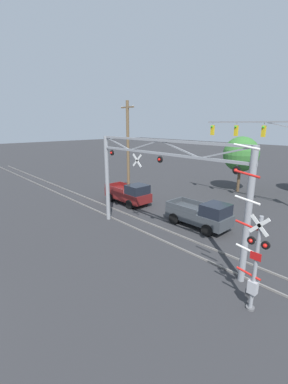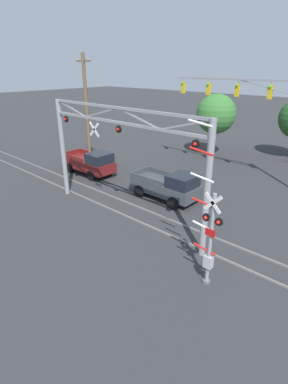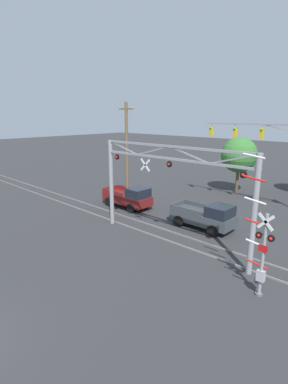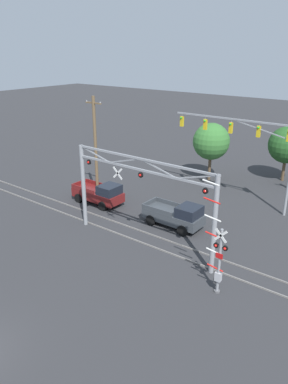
{
  "view_description": "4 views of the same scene",
  "coord_description": "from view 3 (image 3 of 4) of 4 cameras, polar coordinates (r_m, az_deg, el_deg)",
  "views": [
    {
      "loc": [
        10.72,
        2.08,
        7.49
      ],
      "look_at": [
        -1.63,
        13.28,
        3.04
      ],
      "focal_mm": 24.0,
      "sensor_mm": 36.0,
      "label": 1
    },
    {
      "loc": [
        11.97,
        2.01,
        8.55
      ],
      "look_at": [
        1.27,
        13.75,
        1.87
      ],
      "focal_mm": 28.0,
      "sensor_mm": 36.0,
      "label": 2
    },
    {
      "loc": [
        11.7,
        -1.59,
        8.43
      ],
      "look_at": [
        -2.43,
        13.35,
        3.12
      ],
      "focal_mm": 28.0,
      "sensor_mm": 36.0,
      "label": 3
    },
    {
      "loc": [
        14.8,
        -5.76,
        13.48
      ],
      "look_at": [
        0.05,
        13.4,
        4.09
      ],
      "focal_mm": 35.0,
      "sensor_mm": 36.0,
      "label": 4
    }
  ],
  "objects": [
    {
      "name": "rail_track_near",
      "position": [
        20.77,
        5.02,
        -9.38
      ],
      "size": [
        80.0,
        0.08,
        0.1
      ],
      "primitive_type": "cube",
      "color": "gray",
      "rests_on": "ground_plane"
    },
    {
      "name": "rail_track_far",
      "position": [
        21.83,
        7.4,
        -8.23
      ],
      "size": [
        80.0,
        0.08,
        0.1
      ],
      "primitive_type": "cube",
      "color": "gray",
      "rests_on": "ground_plane"
    },
    {
      "name": "crossing_gantry",
      "position": [
        19.27,
        4.74,
        1.61
      ],
      "size": [
        11.72,
        0.32,
        6.6
      ],
      "color": "gray",
      "rests_on": "ground_plane"
    },
    {
      "name": "crossing_signal_mast",
      "position": [
        15.24,
        21.39,
        -10.56
      ],
      "size": [
        1.83,
        0.35,
        6.76
      ],
      "color": "gray",
      "rests_on": "ground_plane"
    },
    {
      "name": "pickup_truck_lead",
      "position": [
        23.2,
        11.68,
        -4.54
      ],
      "size": [
        4.87,
        2.25,
        2.05
      ],
      "color": "#3D4247",
      "rests_on": "ground_plane"
    },
    {
      "name": "pickup_truck_following",
      "position": [
        27.89,
        -2.85,
        -1.01
      ],
      "size": [
        4.89,
        2.25,
        2.05
      ],
      "color": "maroon",
      "rests_on": "ground_plane"
    },
    {
      "name": "utility_pole_left",
      "position": [
        28.36,
        -3.31,
        7.35
      ],
      "size": [
        1.8,
        0.28,
        9.56
      ],
      "color": "brown",
      "rests_on": "ground_plane"
    },
    {
      "name": "background_tree_far_left_verge",
      "position": [
        34.27,
        17.66,
        6.74
      ],
      "size": [
        3.86,
        3.86,
        6.17
      ],
      "color": "brown",
      "rests_on": "ground_plane"
    }
  ]
}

